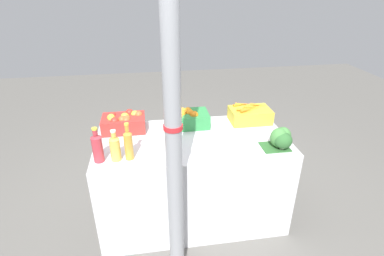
{
  "coord_description": "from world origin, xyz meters",
  "views": [
    {
      "loc": [
        -0.34,
        -2.23,
        2.09
      ],
      "look_at": [
        0.0,
        0.0,
        0.94
      ],
      "focal_mm": 28.0,
      "sensor_mm": 36.0,
      "label": 1
    }
  ],
  "objects_px": {
    "broccoli_pile": "(281,138)",
    "juice_bottle_ruby": "(97,147)",
    "apple_crate": "(124,122)",
    "juice_bottle_golden": "(115,148)",
    "orange_crate": "(187,118)",
    "juice_bottle_amber": "(129,144)",
    "carrot_crate": "(250,115)",
    "support_pole": "(174,143)"
  },
  "relations": [
    {
      "from": "support_pole",
      "to": "orange_crate",
      "type": "bearing_deg",
      "value": 76.65
    },
    {
      "from": "support_pole",
      "to": "juice_bottle_amber",
      "type": "height_order",
      "value": "support_pole"
    },
    {
      "from": "orange_crate",
      "to": "juice_bottle_ruby",
      "type": "relative_size",
      "value": 1.35
    },
    {
      "from": "support_pole",
      "to": "carrot_crate",
      "type": "xyz_separation_m",
      "value": [
        0.81,
        0.85,
        -0.24
      ]
    },
    {
      "from": "apple_crate",
      "to": "carrot_crate",
      "type": "bearing_deg",
      "value": 0.08
    },
    {
      "from": "support_pole",
      "to": "apple_crate",
      "type": "xyz_separation_m",
      "value": [
        -0.37,
        0.85,
        -0.23
      ]
    },
    {
      "from": "support_pole",
      "to": "broccoli_pile",
      "type": "xyz_separation_m",
      "value": [
        0.89,
        0.34,
        -0.22
      ]
    },
    {
      "from": "broccoli_pile",
      "to": "juice_bottle_ruby",
      "type": "height_order",
      "value": "juice_bottle_ruby"
    },
    {
      "from": "carrot_crate",
      "to": "apple_crate",
      "type": "bearing_deg",
      "value": -179.92
    },
    {
      "from": "juice_bottle_ruby",
      "to": "juice_bottle_golden",
      "type": "xyz_separation_m",
      "value": [
        0.13,
        -0.0,
        -0.01
      ]
    },
    {
      "from": "carrot_crate",
      "to": "support_pole",
      "type": "bearing_deg",
      "value": -133.4
    },
    {
      "from": "support_pole",
      "to": "juice_bottle_golden",
      "type": "relative_size",
      "value": 9.23
    },
    {
      "from": "apple_crate",
      "to": "broccoli_pile",
      "type": "bearing_deg",
      "value": -21.85
    },
    {
      "from": "broccoli_pile",
      "to": "support_pole",
      "type": "bearing_deg",
      "value": -158.87
    },
    {
      "from": "support_pole",
      "to": "juice_bottle_golden",
      "type": "bearing_deg",
      "value": 138.77
    },
    {
      "from": "orange_crate",
      "to": "juice_bottle_amber",
      "type": "xyz_separation_m",
      "value": [
        -0.51,
        -0.49,
        0.05
      ]
    },
    {
      "from": "apple_crate",
      "to": "orange_crate",
      "type": "height_order",
      "value": "orange_crate"
    },
    {
      "from": "juice_bottle_golden",
      "to": "juice_bottle_amber",
      "type": "distance_m",
      "value": 0.1
    },
    {
      "from": "orange_crate",
      "to": "juice_bottle_golden",
      "type": "height_order",
      "value": "juice_bottle_golden"
    },
    {
      "from": "apple_crate",
      "to": "juice_bottle_amber",
      "type": "height_order",
      "value": "juice_bottle_amber"
    },
    {
      "from": "support_pole",
      "to": "broccoli_pile",
      "type": "bearing_deg",
      "value": 21.13
    },
    {
      "from": "support_pole",
      "to": "apple_crate",
      "type": "bearing_deg",
      "value": 113.6
    },
    {
      "from": "support_pole",
      "to": "orange_crate",
      "type": "xyz_separation_m",
      "value": [
        0.2,
        0.85,
        -0.23
      ]
    },
    {
      "from": "apple_crate",
      "to": "juice_bottle_ruby",
      "type": "bearing_deg",
      "value": -108.2
    },
    {
      "from": "broccoli_pile",
      "to": "juice_bottle_golden",
      "type": "relative_size",
      "value": 0.95
    },
    {
      "from": "support_pole",
      "to": "orange_crate",
      "type": "relative_size",
      "value": 6.11
    },
    {
      "from": "apple_crate",
      "to": "juice_bottle_ruby",
      "type": "relative_size",
      "value": 1.35
    },
    {
      "from": "carrot_crate",
      "to": "juice_bottle_amber",
      "type": "height_order",
      "value": "juice_bottle_amber"
    },
    {
      "from": "broccoli_pile",
      "to": "juice_bottle_golden",
      "type": "distance_m",
      "value": 1.3
    },
    {
      "from": "apple_crate",
      "to": "carrot_crate",
      "type": "relative_size",
      "value": 1.0
    },
    {
      "from": "juice_bottle_golden",
      "to": "carrot_crate",
      "type": "bearing_deg",
      "value": 22.17
    },
    {
      "from": "apple_crate",
      "to": "juice_bottle_amber",
      "type": "relative_size",
      "value": 1.26
    },
    {
      "from": "juice_bottle_ruby",
      "to": "juice_bottle_amber",
      "type": "relative_size",
      "value": 0.93
    },
    {
      "from": "juice_bottle_amber",
      "to": "carrot_crate",
      "type": "bearing_deg",
      "value": 23.96
    },
    {
      "from": "support_pole",
      "to": "juice_bottle_golden",
      "type": "xyz_separation_m",
      "value": [
        -0.41,
        0.36,
        -0.21
      ]
    },
    {
      "from": "juice_bottle_golden",
      "to": "orange_crate",
      "type": "bearing_deg",
      "value": 38.93
    },
    {
      "from": "juice_bottle_ruby",
      "to": "apple_crate",
      "type": "bearing_deg",
      "value": 71.8
    },
    {
      "from": "orange_crate",
      "to": "juice_bottle_ruby",
      "type": "height_order",
      "value": "juice_bottle_ruby"
    },
    {
      "from": "orange_crate",
      "to": "juice_bottle_golden",
      "type": "xyz_separation_m",
      "value": [
        -0.61,
        -0.49,
        0.03
      ]
    },
    {
      "from": "carrot_crate",
      "to": "juice_bottle_amber",
      "type": "xyz_separation_m",
      "value": [
        -1.11,
        -0.5,
        0.06
      ]
    },
    {
      "from": "broccoli_pile",
      "to": "juice_bottle_ruby",
      "type": "relative_size",
      "value": 0.85
    },
    {
      "from": "apple_crate",
      "to": "juice_bottle_golden",
      "type": "xyz_separation_m",
      "value": [
        -0.04,
        -0.49,
        0.02
      ]
    }
  ]
}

